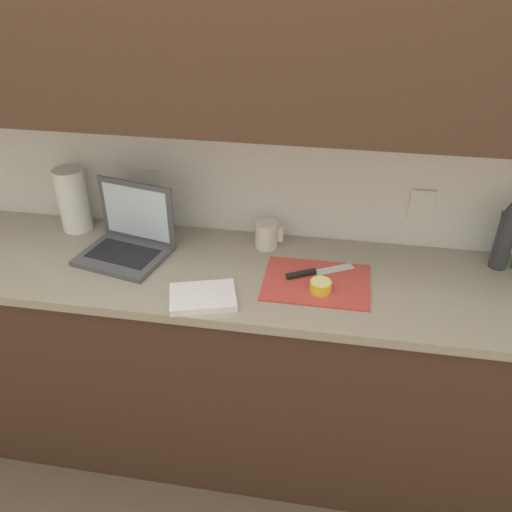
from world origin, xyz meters
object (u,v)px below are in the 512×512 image
Objects in this scene: bottle_green_soda at (506,234)px; paper_towel_roll at (73,200)px; cutting_board at (316,282)px; knife at (309,273)px; laptop at (129,238)px; measuring_cup at (267,235)px; lemon_half_cut at (321,286)px.

paper_towel_roll is at bearing 179.61° from bottle_green_soda.
cutting_board is 1.53× the size of knife.
knife is at bearing 8.32° from laptop.
bottle_green_soda reaches higher than laptop.
measuring_cup reaches higher than cutting_board.
bottle_green_soda is at bearing 0.11° from measuring_cup.
paper_towel_roll is at bearing 166.88° from cutting_board.
paper_towel_roll is (-0.28, 0.14, 0.07)m from laptop.
lemon_half_cut is 0.25× the size of bottle_green_soda.
bottle_green_soda reaches higher than knife.
knife reaches higher than cutting_board.
paper_towel_roll is at bearing 179.06° from measuring_cup.
laptop is 1.19× the size of bottle_green_soda.
laptop is 0.97× the size of cutting_board.
bottle_green_soda is (0.65, 0.22, 0.13)m from cutting_board.
measuring_cup is at bearing 106.10° from knife.
paper_towel_roll reaches higher than cutting_board.
lemon_half_cut is at bearing -156.51° from bottle_green_soda.
cutting_board is at bearing -79.28° from knife.
lemon_half_cut is (0.02, -0.05, 0.02)m from cutting_board.
lemon_half_cut is (0.74, -0.14, -0.03)m from laptop.
knife is 0.26m from measuring_cup.
cutting_board is 1.03m from paper_towel_roll.
cutting_board is 0.31m from measuring_cup.
paper_towel_roll is (-0.79, 0.01, 0.08)m from measuring_cup.
laptop is 0.52m from measuring_cup.
laptop reaches higher than knife.
laptop reaches higher than measuring_cup.
paper_towel_roll is (-1.00, 0.23, 0.13)m from cutting_board.
bottle_green_soda reaches higher than cutting_board.
knife is at bearing -164.78° from bottle_green_soda.
lemon_half_cut is at bearing -15.68° from paper_towel_roll.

